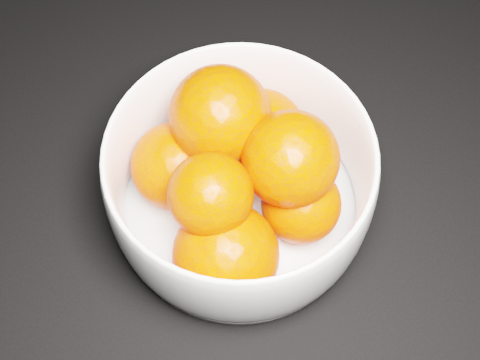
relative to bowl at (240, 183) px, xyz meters
name	(u,v)px	position (x,y,z in m)	size (l,w,h in m)	color
bowl	(240,183)	(0.00, 0.00, 0.00)	(0.19, 0.19, 0.09)	white
orange_pile	(238,174)	(0.00, 0.00, 0.01)	(0.14, 0.16, 0.11)	#EC3500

